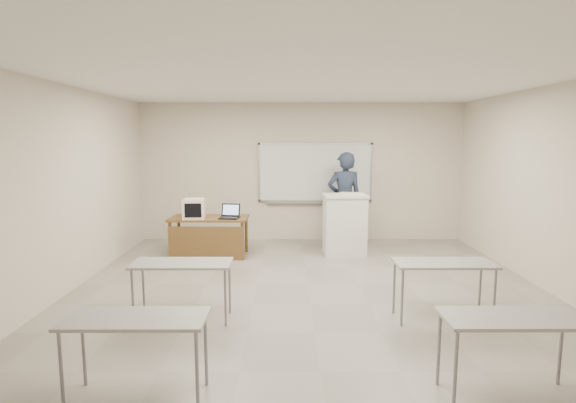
{
  "coord_description": "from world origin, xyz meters",
  "views": [
    {
      "loc": [
        -0.32,
        -5.81,
        2.21
      ],
      "look_at": [
        -0.3,
        2.2,
        1.1
      ],
      "focal_mm": 28.0,
      "sensor_mm": 36.0,
      "label": 1
    }
  ],
  "objects_px": {
    "podium": "(345,224)",
    "whiteboard": "(315,173)",
    "presenter": "(344,199)",
    "mouse": "(238,215)",
    "laptop": "(229,215)",
    "instructor_desk": "(208,229)",
    "crt_monitor": "(194,209)",
    "keyboard": "(352,193)"
  },
  "relations": [
    {
      "from": "instructor_desk",
      "to": "crt_monitor",
      "type": "distance_m",
      "value": 0.46
    },
    {
      "from": "laptop",
      "to": "keyboard",
      "type": "relative_size",
      "value": 0.75
    },
    {
      "from": "whiteboard",
      "to": "keyboard",
      "type": "xyz_separation_m",
      "value": [
        0.65,
        -1.16,
        -0.3
      ]
    },
    {
      "from": "presenter",
      "to": "crt_monitor",
      "type": "bearing_deg",
      "value": 11.35
    },
    {
      "from": "keyboard",
      "to": "crt_monitor",
      "type": "bearing_deg",
      "value": -159.99
    },
    {
      "from": "crt_monitor",
      "to": "mouse",
      "type": "height_order",
      "value": "crt_monitor"
    },
    {
      "from": "instructor_desk",
      "to": "keyboard",
      "type": "xyz_separation_m",
      "value": [
        2.75,
        0.32,
        0.63
      ]
    },
    {
      "from": "whiteboard",
      "to": "mouse",
      "type": "xyz_separation_m",
      "value": [
        -1.55,
        -1.32,
        -0.71
      ]
    },
    {
      "from": "whiteboard",
      "to": "presenter",
      "type": "height_order",
      "value": "whiteboard"
    },
    {
      "from": "whiteboard",
      "to": "laptop",
      "type": "height_order",
      "value": "whiteboard"
    },
    {
      "from": "mouse",
      "to": "keyboard",
      "type": "xyz_separation_m",
      "value": [
        2.2,
        0.16,
        0.41
      ]
    },
    {
      "from": "podium",
      "to": "laptop",
      "type": "relative_size",
      "value": 3.31
    },
    {
      "from": "podium",
      "to": "laptop",
      "type": "xyz_separation_m",
      "value": [
        -2.2,
        -0.25,
        0.22
      ]
    },
    {
      "from": "mouse",
      "to": "presenter",
      "type": "xyz_separation_m",
      "value": [
        2.12,
        0.75,
        0.21
      ]
    },
    {
      "from": "keyboard",
      "to": "instructor_desk",
      "type": "bearing_deg",
      "value": -159.68
    },
    {
      "from": "podium",
      "to": "crt_monitor",
      "type": "distance_m",
      "value": 2.88
    },
    {
      "from": "laptop",
      "to": "keyboard",
      "type": "height_order",
      "value": "keyboard"
    },
    {
      "from": "podium",
      "to": "keyboard",
      "type": "distance_m",
      "value": 0.62
    },
    {
      "from": "whiteboard",
      "to": "crt_monitor",
      "type": "bearing_deg",
      "value": -147.58
    },
    {
      "from": "whiteboard",
      "to": "keyboard",
      "type": "height_order",
      "value": "whiteboard"
    },
    {
      "from": "podium",
      "to": "whiteboard",
      "type": "bearing_deg",
      "value": 109.06
    },
    {
      "from": "whiteboard",
      "to": "presenter",
      "type": "bearing_deg",
      "value": -44.58
    },
    {
      "from": "mouse",
      "to": "laptop",
      "type": "bearing_deg",
      "value": -147.24
    },
    {
      "from": "whiteboard",
      "to": "crt_monitor",
      "type": "distance_m",
      "value": 2.84
    },
    {
      "from": "laptop",
      "to": "presenter",
      "type": "distance_m",
      "value": 2.46
    },
    {
      "from": "keyboard",
      "to": "laptop",
      "type": "bearing_deg",
      "value": -158.3
    },
    {
      "from": "whiteboard",
      "to": "crt_monitor",
      "type": "height_order",
      "value": "whiteboard"
    },
    {
      "from": "podium",
      "to": "presenter",
      "type": "height_order",
      "value": "presenter"
    },
    {
      "from": "whiteboard",
      "to": "instructor_desk",
      "type": "height_order",
      "value": "whiteboard"
    },
    {
      "from": "whiteboard",
      "to": "podium",
      "type": "bearing_deg",
      "value": -68.01
    },
    {
      "from": "laptop",
      "to": "keyboard",
      "type": "distance_m",
      "value": 2.4
    },
    {
      "from": "podium",
      "to": "presenter",
      "type": "distance_m",
      "value": 0.78
    },
    {
      "from": "keyboard",
      "to": "presenter",
      "type": "xyz_separation_m",
      "value": [
        -0.08,
        0.59,
        -0.2
      ]
    },
    {
      "from": "whiteboard",
      "to": "podium",
      "type": "height_order",
      "value": "whiteboard"
    },
    {
      "from": "podium",
      "to": "crt_monitor",
      "type": "height_order",
      "value": "podium"
    },
    {
      "from": "instructor_desk",
      "to": "laptop",
      "type": "xyz_separation_m",
      "value": [
        0.4,
        -0.01,
        0.26
      ]
    },
    {
      "from": "mouse",
      "to": "keyboard",
      "type": "bearing_deg",
      "value": -12.11
    },
    {
      "from": "whiteboard",
      "to": "instructor_desk",
      "type": "bearing_deg",
      "value": -144.83
    },
    {
      "from": "keyboard",
      "to": "mouse",
      "type": "bearing_deg",
      "value": -162.2
    },
    {
      "from": "instructor_desk",
      "to": "presenter",
      "type": "relative_size",
      "value": 0.75
    },
    {
      "from": "keyboard",
      "to": "presenter",
      "type": "relative_size",
      "value": 0.24
    },
    {
      "from": "instructor_desk",
      "to": "crt_monitor",
      "type": "height_order",
      "value": "crt_monitor"
    }
  ]
}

